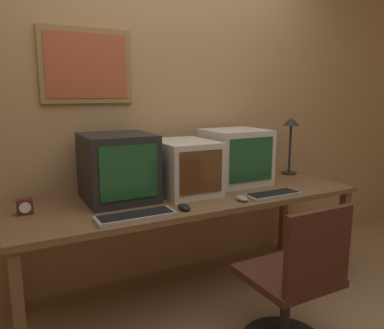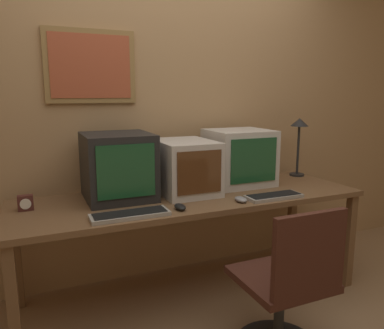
# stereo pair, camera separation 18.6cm
# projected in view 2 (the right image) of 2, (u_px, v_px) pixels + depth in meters

# --- Properties ---
(wall_back) EXTENTS (8.00, 0.08, 2.60)m
(wall_back) POSITION_uv_depth(u_px,v_px,m) (166.00, 107.00, 2.83)
(wall_back) COLOR tan
(wall_back) RESTS_ON ground_plane
(desk) EXTENTS (2.31, 0.75, 0.73)m
(desk) POSITION_uv_depth(u_px,v_px,m) (192.00, 204.00, 2.52)
(desk) COLOR brown
(desk) RESTS_ON ground_plane
(monitor_left) EXTENTS (0.43, 0.46, 0.42)m
(monitor_left) POSITION_uv_depth(u_px,v_px,m) (118.00, 166.00, 2.41)
(monitor_left) COLOR black
(monitor_left) RESTS_ON desk
(monitor_center) EXTENTS (0.37, 0.48, 0.36)m
(monitor_center) POSITION_uv_depth(u_px,v_px,m) (185.00, 167.00, 2.56)
(monitor_center) COLOR beige
(monitor_center) RESTS_ON desk
(monitor_right) EXTENTS (0.45, 0.41, 0.41)m
(monitor_right) POSITION_uv_depth(u_px,v_px,m) (239.00, 157.00, 2.79)
(monitor_right) COLOR beige
(monitor_right) RESTS_ON desk
(keyboard_main) EXTENTS (0.44, 0.15, 0.03)m
(keyboard_main) POSITION_uv_depth(u_px,v_px,m) (130.00, 215.00, 2.07)
(keyboard_main) COLOR #A8A399
(keyboard_main) RESTS_ON desk
(keyboard_side) EXTENTS (0.38, 0.14, 0.03)m
(keyboard_side) POSITION_uv_depth(u_px,v_px,m) (274.00, 196.00, 2.44)
(keyboard_side) COLOR #A8A399
(keyboard_side) RESTS_ON desk
(mouse_near_keyboard) EXTENTS (0.06, 0.11, 0.03)m
(mouse_near_keyboard) POSITION_uv_depth(u_px,v_px,m) (180.00, 207.00, 2.20)
(mouse_near_keyboard) COLOR black
(mouse_near_keyboard) RESTS_ON desk
(mouse_far_corner) EXTENTS (0.06, 0.11, 0.03)m
(mouse_far_corner) POSITION_uv_depth(u_px,v_px,m) (241.00, 199.00, 2.36)
(mouse_far_corner) COLOR gray
(mouse_far_corner) RESTS_ON desk
(desk_clock) EXTENTS (0.09, 0.05, 0.09)m
(desk_clock) POSITION_uv_depth(u_px,v_px,m) (26.00, 203.00, 2.18)
(desk_clock) COLOR #4C231E
(desk_clock) RESTS_ON desk
(desk_lamp) EXTENTS (0.14, 0.14, 0.48)m
(desk_lamp) POSITION_uv_depth(u_px,v_px,m) (299.00, 132.00, 3.05)
(desk_lamp) COLOR black
(desk_lamp) RESTS_ON desk
(office_chair) EXTENTS (0.47, 0.47, 0.85)m
(office_chair) POSITION_uv_depth(u_px,v_px,m) (287.00, 294.00, 1.96)
(office_chair) COLOR black
(office_chair) RESTS_ON ground_plane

